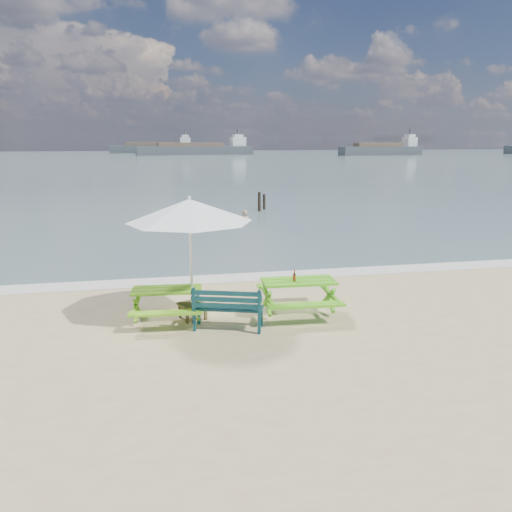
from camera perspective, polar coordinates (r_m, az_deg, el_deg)
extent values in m
plane|color=slate|center=(94.07, -10.31, 10.67)|extent=(300.00, 300.00, 0.00)
cube|color=silver|center=(14.22, -3.61, -2.55)|extent=(22.00, 0.90, 0.01)
cube|color=#6AB21A|center=(10.96, -10.15, -3.82)|extent=(1.55, 0.82, 0.05)
cube|color=#6AB21A|center=(11.72, -9.90, -4.14)|extent=(1.52, 0.38, 0.05)
cube|color=#6AB21A|center=(10.38, -10.31, -6.44)|extent=(1.52, 0.38, 0.05)
cube|color=#6AB21A|center=(11.08, -10.07, -5.68)|extent=(1.47, 0.95, 0.64)
cube|color=#55B61B|center=(11.24, 4.89, -2.89)|extent=(1.67, 0.84, 0.05)
cube|color=#55B61B|center=(12.04, 4.02, -3.30)|extent=(1.65, 0.36, 0.05)
cube|color=#55B61B|center=(10.62, 5.82, -5.62)|extent=(1.65, 0.36, 0.05)
cube|color=#55B61B|center=(11.36, 4.85, -4.88)|extent=(1.58, 0.99, 0.70)
cube|color=#0F3B40|center=(10.42, -3.19, -5.92)|extent=(1.51, 0.85, 0.04)
cube|color=#0F3B40|center=(10.13, -3.42, -5.01)|extent=(1.39, 0.48, 0.37)
cube|color=#0F3B40|center=(10.50, -3.17, -7.09)|extent=(1.43, 0.88, 0.45)
cube|color=brown|center=(11.08, -7.29, -5.56)|extent=(0.68, 0.68, 0.05)
cube|color=brown|center=(11.14, -7.26, -6.39)|extent=(0.60, 0.60, 0.30)
cylinder|color=silver|center=(10.81, -7.44, -0.71)|extent=(0.05, 0.05, 2.57)
cone|color=white|center=(10.60, -7.62, 5.20)|extent=(3.42, 3.42, 0.48)
cylinder|color=brown|center=(11.12, 4.40, -2.49)|extent=(0.07, 0.07, 0.16)
cylinder|color=brown|center=(11.08, 4.41, -1.76)|extent=(0.03, 0.03, 0.07)
cylinder|color=red|center=(11.12, 4.40, -2.49)|extent=(0.07, 0.07, 0.06)
imported|color=tan|center=(25.02, -1.30, 3.49)|extent=(0.64, 0.49, 1.60)
cylinder|color=black|center=(27.51, 0.39, 6.04)|extent=(0.17, 0.17, 1.25)
cylinder|color=black|center=(28.18, 0.94, 6.01)|extent=(0.15, 0.15, 1.06)
cube|color=#3C4347|center=(146.10, -11.62, 11.84)|extent=(23.75, 5.62, 2.20)
cube|color=silver|center=(145.71, -8.07, 12.84)|extent=(3.02, 3.19, 2.20)
cube|color=#3C4347|center=(127.08, 14.05, 11.55)|extent=(20.95, 5.81, 2.20)
cube|color=silver|center=(131.16, 17.15, 12.37)|extent=(2.74, 3.21, 2.20)
cube|color=#3C4347|center=(127.86, -6.92, 11.85)|extent=(29.17, 6.96, 2.20)
cube|color=silver|center=(130.26, -2.07, 12.93)|extent=(3.76, 3.34, 2.20)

